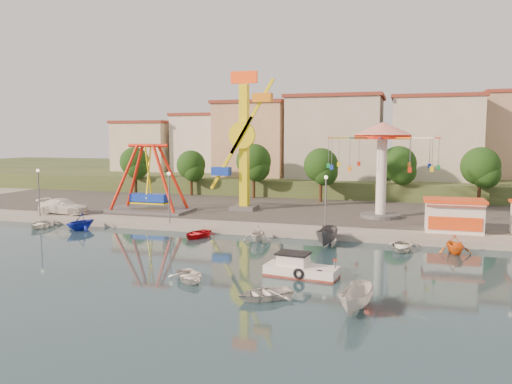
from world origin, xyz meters
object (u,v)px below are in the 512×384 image
at_px(kamikaze_tower, 246,144).
at_px(wave_swinger, 382,148).
at_px(skiff, 356,299).
at_px(van, 64,206).
at_px(cabin_motorboat, 300,269).
at_px(rowboat_a, 189,276).
at_px(pirate_ship_ride, 149,180).

distance_m(kamikaze_tower, wave_swinger, 15.87).
xyz_separation_m(kamikaze_tower, skiff, (16.07, -30.32, -7.80)).
xyz_separation_m(skiff, van, (-35.21, 21.53, 0.73)).
relative_size(cabin_motorboat, skiff, 1.34).
xyz_separation_m(rowboat_a, skiff, (11.08, -2.88, 0.41)).
height_order(pirate_ship_ride, skiff, pirate_ship_ride).
distance_m(pirate_ship_ride, cabin_motorboat, 30.24).
xyz_separation_m(pirate_ship_ride, van, (-8.48, -4.51, -2.92)).
distance_m(cabin_motorboat, rowboat_a, 7.43).
relative_size(pirate_ship_ride, wave_swinger, 0.86).
bearing_deg(wave_swinger, kamikaze_tower, 176.68).
relative_size(kamikaze_tower, van, 2.75).
bearing_deg(cabin_motorboat, pirate_ship_ride, 145.57).
relative_size(wave_swinger, skiff, 3.03).
relative_size(wave_swinger, cabin_motorboat, 2.26).
xyz_separation_m(wave_swinger, cabin_motorboat, (-4.14, -23.34, -7.73)).
bearing_deg(skiff, rowboat_a, 176.10).
xyz_separation_m(kamikaze_tower, rowboat_a, (4.98, -27.44, -8.20)).
bearing_deg(wave_swinger, pirate_ship_ride, -172.76).
relative_size(pirate_ship_ride, cabin_motorboat, 1.95).
bearing_deg(rowboat_a, cabin_motorboat, -15.12).
distance_m(pirate_ship_ride, van, 10.04).
relative_size(pirate_ship_ride, rowboat_a, 3.09).
distance_m(wave_swinger, rowboat_a, 29.71).
bearing_deg(wave_swinger, van, -167.32).
bearing_deg(cabin_motorboat, kamikaze_tower, 123.09).
height_order(rowboat_a, skiff, skiff).
height_order(kamikaze_tower, rowboat_a, kamikaze_tower).
distance_m(skiff, van, 41.28).
height_order(wave_swinger, skiff, wave_swinger).
distance_m(kamikaze_tower, rowboat_a, 29.07).
bearing_deg(cabin_motorboat, skiff, -46.86).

